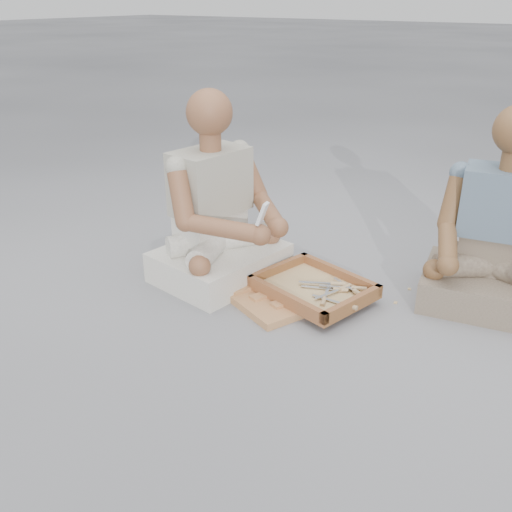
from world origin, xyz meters
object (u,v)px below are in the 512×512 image
Objects in this scene: craftsman at (218,218)px; carved_panel at (266,293)px; companion at (497,243)px; tool_tray at (313,288)px.

carved_panel is at bearing 89.69° from craftsman.
carved_panel is at bearing 20.51° from companion.
carved_panel is 0.23m from tool_tray.
carved_panel is 0.92× the size of tool_tray.
companion is at bearing 32.74° from tool_tray.
craftsman is (-0.32, 0.04, 0.30)m from carved_panel.
tool_tray is at bearing 26.57° from carved_panel.
tool_tray is 0.64× the size of companion.
companion is (1.20, 0.50, -0.01)m from craftsman.
craftsman is at bearing 11.59° from companion.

